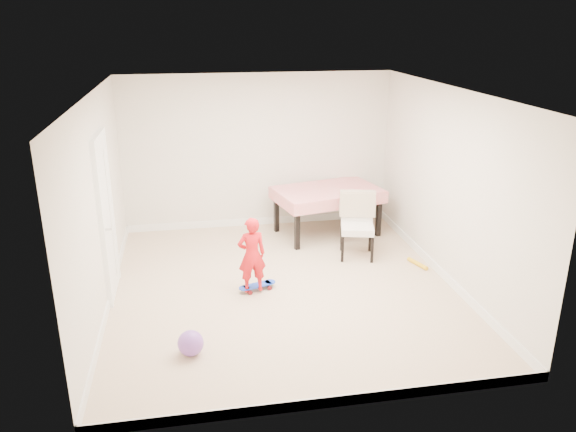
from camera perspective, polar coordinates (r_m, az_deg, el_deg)
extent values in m
plane|color=tan|center=(7.60, -0.48, -7.31)|extent=(5.00, 5.00, 0.00)
cube|color=white|center=(6.84, -0.54, 12.37)|extent=(4.50, 5.00, 0.04)
cube|color=beige|center=(9.48, -3.05, 6.51)|extent=(4.50, 0.04, 2.60)
cube|color=beige|center=(4.85, 4.47, -6.61)|extent=(4.50, 0.04, 2.60)
cube|color=beige|center=(7.10, -18.53, 1.02)|extent=(0.04, 5.00, 2.60)
cube|color=beige|center=(7.79, 15.91, 2.87)|extent=(0.04, 5.00, 2.60)
cube|color=white|center=(7.47, -17.96, -0.26)|extent=(0.11, 0.94, 2.11)
cube|color=white|center=(9.84, -2.93, -0.53)|extent=(4.50, 0.02, 0.12)
cube|color=white|center=(5.51, 4.14, -18.32)|extent=(4.50, 0.02, 0.12)
cube|color=white|center=(7.57, -17.60, -7.92)|extent=(0.02, 5.00, 0.12)
cube|color=white|center=(8.22, 15.18, -5.43)|extent=(0.02, 5.00, 0.12)
imported|color=red|center=(7.28, -3.69, -4.21)|extent=(0.40, 0.29, 1.02)
sphere|color=purple|center=(6.25, -9.86, -12.61)|extent=(0.28, 0.28, 0.28)
cylinder|color=gold|center=(8.46, 13.02, -4.73)|extent=(0.18, 0.40, 0.06)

